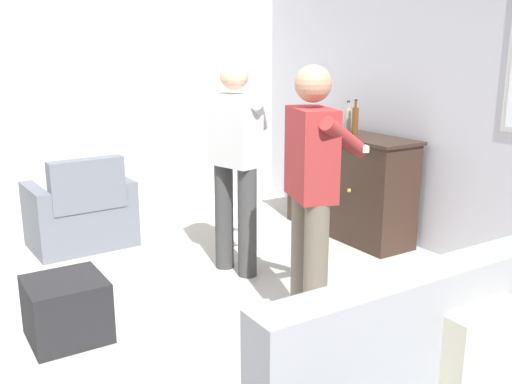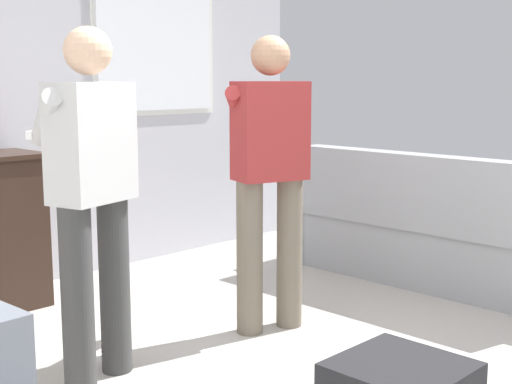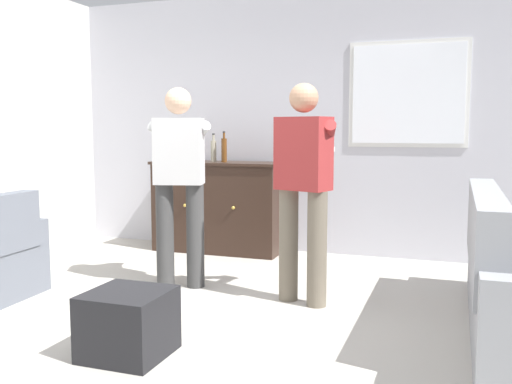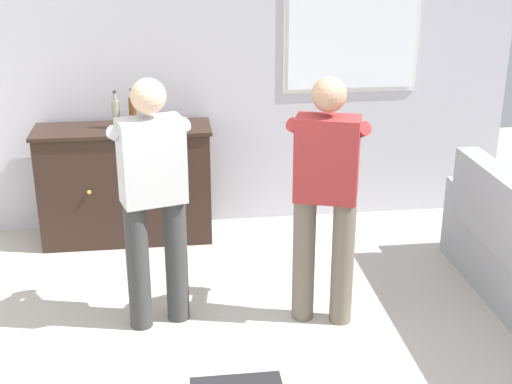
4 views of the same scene
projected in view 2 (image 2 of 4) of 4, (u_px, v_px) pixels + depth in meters
wall_back_with_window at (20, 83)px, 4.87m from camera, size 5.20×0.15×2.80m
couch at (433, 237)px, 4.98m from camera, size 0.57×2.33×0.94m
person_standing_left at (91, 189)px, 3.32m from camera, size 0.54×0.52×1.68m
person_standing_right at (269, 169)px, 4.03m from camera, size 0.53×0.52×1.68m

